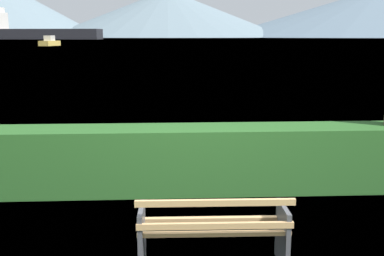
# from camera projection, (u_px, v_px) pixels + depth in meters

# --- Properties ---
(water_surface) EXTENTS (620.00, 620.00, 0.00)m
(water_surface) POSITION_uv_depth(u_px,v_px,m) (168.00, 39.00, 305.88)
(water_surface) COLOR #6B8EA3
(water_surface) RESTS_ON ground_plane
(park_bench) EXTENTS (1.61, 0.60, 0.87)m
(park_bench) POSITION_uv_depth(u_px,v_px,m) (213.00, 231.00, 4.87)
(park_bench) COLOR tan
(park_bench) RESTS_ON ground_plane
(hedge_row) EXTENTS (10.92, 0.80, 1.04)m
(hedge_row) POSITION_uv_depth(u_px,v_px,m) (198.00, 159.00, 7.33)
(hedge_row) COLOR #285B23
(hedge_row) RESTS_ON ground_plane
(cargo_ship_large) EXTENTS (82.67, 25.65, 19.12)m
(cargo_ship_large) POSITION_uv_depth(u_px,v_px,m) (24.00, 30.00, 276.85)
(cargo_ship_large) COLOR #232328
(cargo_ship_large) RESTS_ON water_surface
(sailboat_mid) EXTENTS (3.77, 6.96, 2.40)m
(sailboat_mid) POSITION_uv_depth(u_px,v_px,m) (50.00, 42.00, 107.49)
(sailboat_mid) COLOR gold
(sailboat_mid) RESTS_ON water_surface
(distant_hills) EXTENTS (837.14, 408.09, 79.45)m
(distant_hills) POSITION_uv_depth(u_px,v_px,m) (212.00, 10.00, 550.66)
(distant_hills) COLOR slate
(distant_hills) RESTS_ON ground_plane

